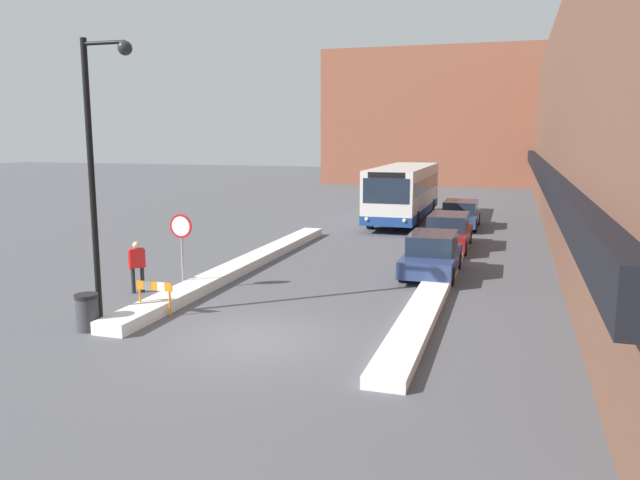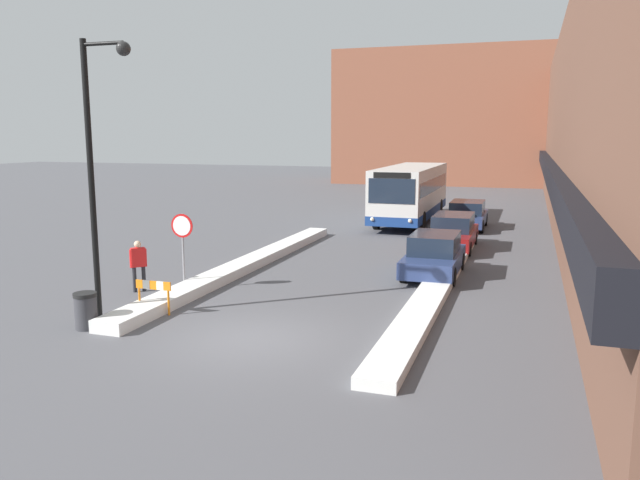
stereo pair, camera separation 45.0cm
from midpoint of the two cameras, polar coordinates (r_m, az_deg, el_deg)
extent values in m
plane|color=#515156|center=(15.50, -5.45, -9.00)|extent=(160.00, 160.00, 0.00)
cube|color=brown|center=(37.61, 24.97, 9.47)|extent=(5.00, 60.00, 10.85)
cube|color=black|center=(37.47, 20.52, 6.12)|extent=(0.50, 60.00, 0.90)
cube|color=brown|center=(65.21, 13.49, 10.84)|extent=(26.00, 8.00, 13.27)
cube|color=silver|center=(23.44, -6.13, -2.18)|extent=(0.90, 16.69, 0.34)
cube|color=silver|center=(21.16, 11.49, -3.70)|extent=(0.90, 18.54, 0.27)
cube|color=silver|center=(35.85, 8.67, 4.49)|extent=(2.62, 10.48, 2.72)
cube|color=navy|center=(35.97, 8.62, 2.71)|extent=(2.64, 10.50, 0.48)
cube|color=#192333|center=(35.82, 8.68, 5.10)|extent=(2.65, 9.64, 0.75)
cube|color=#192333|center=(30.68, 6.98, 4.45)|extent=(2.31, 0.03, 1.22)
cube|color=black|center=(30.62, 7.01, 5.89)|extent=(1.84, 0.03, 0.28)
sphere|color=#F2EAC6|center=(31.03, 5.21, 1.90)|extent=(0.20, 0.20, 0.20)
sphere|color=#F2EAC6|center=(30.65, 8.65, 1.74)|extent=(0.20, 0.20, 0.20)
cylinder|color=black|center=(33.06, 5.60, 1.90)|extent=(0.28, 1.05, 1.05)
cylinder|color=black|center=(32.62, 9.68, 1.70)|extent=(0.28, 1.05, 1.05)
cylinder|color=black|center=(39.37, 7.73, 3.09)|extent=(0.28, 1.05, 1.05)
cylinder|color=black|center=(39.00, 11.17, 2.93)|extent=(0.28, 1.05, 1.05)
cube|color=navy|center=(22.38, 10.93, -1.90)|extent=(1.78, 4.29, 0.58)
cube|color=#192333|center=(22.37, 11.01, -0.27)|extent=(1.57, 2.36, 0.68)
cylinder|color=black|center=(21.04, 12.61, -3.31)|extent=(0.20, 0.63, 0.63)
cylinder|color=black|center=(21.26, 8.25, -3.05)|extent=(0.20, 0.63, 0.63)
cylinder|color=black|center=(23.63, 13.30, -1.93)|extent=(0.20, 0.63, 0.63)
cylinder|color=black|center=(23.83, 9.41, -1.70)|extent=(0.20, 0.63, 0.63)
cube|color=maroon|center=(27.83, 12.48, 0.29)|extent=(1.82, 4.75, 0.59)
cube|color=#192333|center=(27.85, 12.55, 1.62)|extent=(1.60, 2.61, 0.68)
cylinder|color=black|center=(26.35, 13.91, -0.80)|extent=(0.20, 0.60, 0.60)
cylinder|color=black|center=(26.53, 10.33, -0.61)|extent=(0.20, 0.60, 0.60)
cylinder|color=black|center=(29.24, 14.39, 0.19)|extent=(0.20, 0.60, 0.60)
cylinder|color=black|center=(29.40, 11.17, 0.36)|extent=(0.20, 0.60, 0.60)
cube|color=navy|center=(34.14, 13.65, 1.93)|extent=(1.89, 4.55, 0.53)
cube|color=#192333|center=(34.18, 13.70, 2.93)|extent=(1.67, 2.50, 0.65)
cylinder|color=black|center=(32.71, 14.93, 1.20)|extent=(0.20, 0.67, 0.67)
cylinder|color=black|center=(32.86, 11.91, 1.35)|extent=(0.20, 0.67, 0.67)
cylinder|color=black|center=(35.50, 15.23, 1.83)|extent=(0.20, 0.67, 0.67)
cylinder|color=black|center=(35.64, 12.45, 1.97)|extent=(0.20, 0.67, 0.67)
cylinder|color=gray|center=(20.31, -11.78, -1.09)|extent=(0.07, 0.07, 2.47)
cylinder|color=red|center=(20.16, -11.89, 1.29)|extent=(0.76, 0.03, 0.76)
cylinder|color=white|center=(20.14, -11.91, 1.28)|extent=(0.62, 0.01, 0.62)
cylinder|color=black|center=(17.45, -19.47, 4.90)|extent=(0.16, 0.16, 7.34)
cylinder|color=black|center=(17.19, -18.51, 16.67)|extent=(1.20, 0.10, 0.10)
sphere|color=black|center=(16.82, -16.78, 16.40)|extent=(0.36, 0.36, 0.36)
cylinder|color=#232328|center=(20.56, -15.99, -3.50)|extent=(0.12, 0.12, 0.81)
cylinder|color=#232328|center=(20.61, -15.21, -3.43)|extent=(0.12, 0.12, 0.81)
cube|color=red|center=(20.44, -15.69, -1.53)|extent=(0.45, 0.45, 0.61)
sphere|color=beige|center=(20.37, -15.74, -0.38)|extent=(0.22, 0.22, 0.22)
cylinder|color=red|center=(20.41, -16.29, -1.66)|extent=(0.09, 0.09, 0.57)
cylinder|color=red|center=(20.49, -15.08, -1.56)|extent=(0.09, 0.09, 0.57)
cylinder|color=#38383D|center=(17.11, -19.91, -6.27)|extent=(0.56, 0.56, 0.85)
cylinder|color=black|center=(16.99, -20.00, -4.73)|extent=(0.59, 0.59, 0.10)
cylinder|color=orange|center=(18.22, -15.49, -5.32)|extent=(0.06, 0.06, 0.70)
cylinder|color=orange|center=(17.73, -12.97, -5.63)|extent=(0.06, 0.06, 0.70)
cube|color=orange|center=(18.10, -15.48, -3.89)|extent=(0.22, 0.04, 0.24)
cube|color=white|center=(17.98, -14.90, -3.96)|extent=(0.22, 0.04, 0.24)
cube|color=orange|center=(17.86, -14.31, -4.02)|extent=(0.22, 0.04, 0.24)
cube|color=white|center=(17.74, -13.71, -4.09)|extent=(0.22, 0.04, 0.24)
cube|color=orange|center=(17.63, -13.10, -4.15)|extent=(0.22, 0.04, 0.24)
camera|label=1|loc=(0.22, -89.33, 0.11)|focal=35.00mm
camera|label=2|loc=(0.22, 90.67, -0.11)|focal=35.00mm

